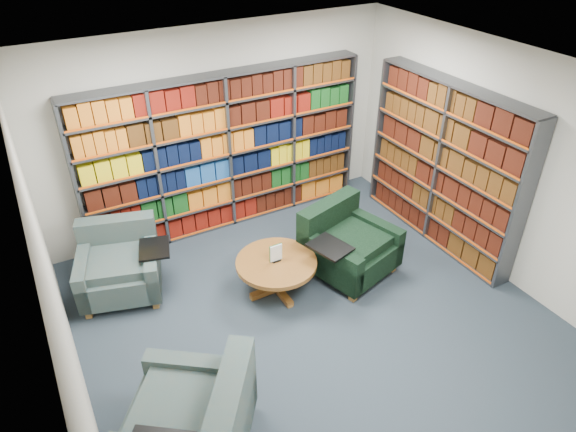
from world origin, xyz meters
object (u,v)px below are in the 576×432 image
chair_green_right (344,245)px  coffee_table (276,267)px  chair_teal_front (199,422)px  chair_teal_left (120,265)px

chair_green_right → coffee_table: 0.97m
chair_green_right → chair_teal_front: chair_teal_front is taller
chair_teal_left → chair_teal_front: chair_teal_front is taller
chair_teal_front → chair_teal_left: bearing=91.1°
chair_teal_left → coffee_table: chair_teal_left is taller
coffee_table → chair_green_right: bearing=-0.8°
chair_green_right → coffee_table: size_ratio=1.31×
chair_green_right → coffee_table: (-0.97, 0.01, 0.01)m
chair_teal_left → chair_green_right: size_ratio=0.95×
chair_teal_left → chair_green_right: chair_green_right is taller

